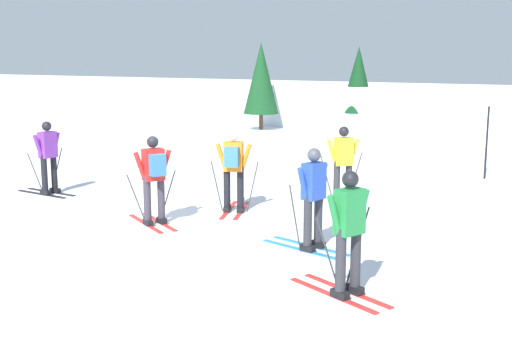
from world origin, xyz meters
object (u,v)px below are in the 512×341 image
at_px(skier_orange, 233,167).
at_px(trail_marker_pole, 487,143).
at_px(skier_purple, 48,156).
at_px(skier_yellow, 343,163).
at_px(skier_red, 154,176).
at_px(conifer_far_right, 261,78).
at_px(conifer_far_left, 358,80).
at_px(skier_green, 348,230).
at_px(skier_blue, 313,196).

relative_size(skier_orange, trail_marker_pole, 0.89).
xyz_separation_m(skier_orange, skier_purple, (-4.65, -0.78, -0.04)).
bearing_deg(skier_yellow, skier_red, -123.45).
distance_m(skier_yellow, trail_marker_pole, 5.12).
xyz_separation_m(skier_yellow, conifer_far_right, (-9.10, 11.49, 1.35)).
bearing_deg(skier_red, conifer_far_left, 100.19).
bearing_deg(skier_yellow, conifer_far_left, 111.69).
height_order(skier_green, trail_marker_pole, trail_marker_pole).
distance_m(skier_orange, skier_red, 1.76).
bearing_deg(skier_green, skier_purple, 165.03).
relative_size(skier_blue, skier_green, 1.00).
relative_size(skier_blue, conifer_far_right, 0.45).
xyz_separation_m(skier_red, conifer_far_left, (-3.04, 16.92, 1.26)).
bearing_deg(skier_green, skier_blue, 129.62).
height_order(skier_orange, skier_purple, same).
height_order(skier_blue, skier_yellow, same).
xyz_separation_m(skier_blue, conifer_far_right, (-10.06, 14.82, 1.35)).
xyz_separation_m(skier_blue, conifer_far_left, (-6.30, 16.76, 1.30)).
distance_m(skier_red, conifer_far_right, 16.50).
height_order(skier_orange, conifer_far_left, conifer_far_left).
bearing_deg(conifer_far_left, skier_orange, -76.22).
height_order(skier_purple, skier_yellow, same).
xyz_separation_m(skier_yellow, conifer_far_left, (-5.34, 13.44, 1.30)).
distance_m(conifer_far_left, conifer_far_right, 4.23).
xyz_separation_m(skier_yellow, skier_green, (2.30, -4.94, -0.00)).
bearing_deg(skier_blue, skier_green, -50.38).
bearing_deg(skier_orange, conifer_far_right, 119.34).
xyz_separation_m(skier_blue, skier_yellow, (-0.96, 3.32, -0.00)).
distance_m(skier_orange, skier_blue, 2.93).
xyz_separation_m(skier_orange, conifer_far_left, (-3.76, 15.31, 1.26)).
bearing_deg(skier_blue, conifer_far_left, 110.61).
bearing_deg(conifer_far_right, skier_red, -65.59).
relative_size(skier_purple, trail_marker_pole, 0.90).
bearing_deg(skier_purple, skier_yellow, 23.05).
bearing_deg(skier_red, skier_green, -17.55).
relative_size(skier_purple, skier_red, 1.00).
height_order(trail_marker_pole, conifer_far_left, conifer_far_left).
relative_size(skier_yellow, skier_red, 1.00).
bearing_deg(skier_orange, skier_green, -38.30).
relative_size(skier_purple, skier_green, 1.00).
distance_m(skier_green, conifer_far_left, 19.94).
xyz_separation_m(trail_marker_pole, conifer_far_left, (-7.31, 8.71, 1.26)).
distance_m(skier_yellow, conifer_far_left, 14.52).
bearing_deg(skier_blue, skier_red, -177.17).
distance_m(skier_orange, skier_purple, 4.72).
height_order(skier_blue, skier_green, same).
bearing_deg(skier_purple, conifer_far_left, 86.81).
relative_size(skier_yellow, trail_marker_pole, 0.90).
bearing_deg(skier_yellow, skier_green, -65.07).
height_order(skier_orange, skier_red, same).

